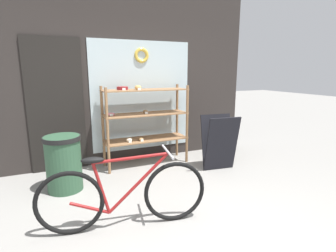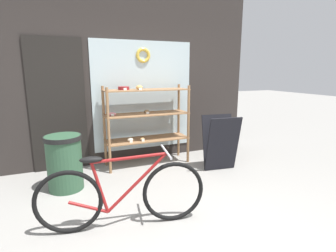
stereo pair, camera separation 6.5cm
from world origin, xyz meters
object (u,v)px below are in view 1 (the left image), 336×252
display_case (144,116)px  trash_bin (64,161)px  bicycle (124,195)px  sandwich_board (219,143)px

display_case → trash_bin: bearing=-158.2°
display_case → bicycle: size_ratio=0.83×
display_case → bicycle: bearing=-115.2°
trash_bin → sandwich_board: bearing=-4.8°
sandwich_board → display_case: bearing=152.0°
display_case → sandwich_board: 1.32m
bicycle → trash_bin: 1.29m
sandwich_board → bicycle: bearing=-144.7°
display_case → sandwich_board: display_case is taller
sandwich_board → trash_bin: sandwich_board is taller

